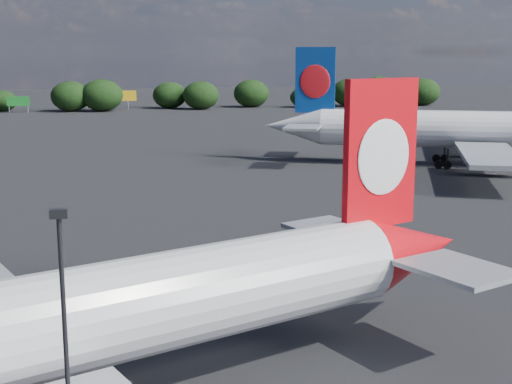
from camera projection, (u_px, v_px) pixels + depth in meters
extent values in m
plane|color=black|center=(55.00, 187.00, 89.10)|extent=(500.00, 500.00, 0.00)
cylinder|color=silver|center=(61.00, 323.00, 31.66)|extent=(35.28, 18.21, 4.76)
cone|color=red|center=(411.00, 249.00, 43.63)|extent=(8.86, 7.31, 4.76)
cube|color=red|center=(380.00, 154.00, 40.89)|extent=(5.03, 2.44, 8.57)
ellipsoid|color=white|center=(384.00, 157.00, 40.69)|extent=(3.77, 1.70, 4.38)
ellipsoid|color=white|center=(377.00, 156.00, 41.15)|extent=(3.77, 1.70, 4.38)
cube|color=#96989D|center=(458.00, 269.00, 38.24)|extent=(6.14, 6.92, 0.29)
cube|color=#96989D|center=(332.00, 229.00, 46.79)|extent=(6.14, 6.92, 0.29)
cylinder|color=black|center=(83.00, 360.00, 35.68)|extent=(0.35, 0.35, 2.38)
cylinder|color=black|center=(84.00, 377.00, 35.85)|extent=(1.13, 0.80, 1.05)
cylinder|color=black|center=(104.00, 372.00, 36.42)|extent=(1.13, 0.80, 1.05)
cylinder|color=silver|center=(463.00, 129.00, 104.29)|extent=(40.36, 20.76, 5.45)
cone|color=silver|center=(293.00, 126.00, 108.94)|extent=(10.13, 8.35, 5.45)
cube|color=navy|center=(315.00, 80.00, 106.99)|extent=(5.75, 2.78, 9.80)
ellipsoid|color=red|center=(315.00, 82.00, 106.71)|extent=(4.32, 1.94, 5.01)
ellipsoid|color=red|center=(315.00, 81.00, 107.34)|extent=(4.32, 1.94, 5.01)
cube|color=#96989D|center=(302.00, 127.00, 102.68)|extent=(7.02, 7.91, 0.33)
cube|color=#96989D|center=(312.00, 120.00, 114.23)|extent=(7.02, 7.91, 0.33)
cube|color=#96989D|center=(490.00, 155.00, 90.58)|extent=(14.83, 22.85, 0.60)
cube|color=#96989D|center=(468.00, 131.00, 117.86)|extent=(14.83, 22.85, 0.60)
cylinder|color=#96989D|center=(501.00, 160.00, 95.69)|extent=(6.16, 4.79, 2.94)
cube|color=#96989D|center=(501.00, 155.00, 95.54)|extent=(2.34, 1.21, 1.31)
cylinder|color=#96989D|center=(485.00, 144.00, 112.48)|extent=(6.16, 4.79, 2.94)
cube|color=#96989D|center=(485.00, 139.00, 112.34)|extent=(2.34, 1.21, 1.31)
cylinder|color=black|center=(448.00, 158.00, 102.28)|extent=(0.40, 0.40, 2.72)
cylinder|color=black|center=(447.00, 165.00, 102.48)|extent=(1.29, 0.91, 1.20)
cylinder|color=black|center=(439.00, 165.00, 102.70)|extent=(1.29, 0.91, 1.20)
cylinder|color=black|center=(445.00, 152.00, 108.58)|extent=(0.40, 0.40, 2.72)
cylinder|color=black|center=(444.00, 158.00, 108.78)|extent=(1.29, 0.91, 1.20)
cylinder|color=black|center=(436.00, 158.00, 109.00)|extent=(1.29, 0.91, 1.20)
cube|color=black|center=(58.00, 214.00, 22.28)|extent=(0.55, 0.30, 0.28)
cube|color=#156D22|center=(18.00, 101.00, 196.55)|extent=(6.00, 0.30, 2.60)
cylinder|color=#94989C|center=(9.00, 109.00, 196.50)|extent=(0.20, 0.20, 2.00)
cylinder|color=#94989C|center=(28.00, 109.00, 197.47)|extent=(0.20, 0.20, 2.00)
cube|color=gold|center=(128.00, 96.00, 207.99)|extent=(5.00, 0.30, 3.00)
cylinder|color=#94989C|center=(128.00, 105.00, 208.52)|extent=(0.30, 0.30, 2.50)
ellipsoid|color=black|center=(3.00, 101.00, 201.22)|extent=(7.67, 6.49, 5.90)
ellipsoid|color=black|center=(71.00, 96.00, 200.67)|extent=(11.08, 9.37, 8.52)
ellipsoid|color=black|center=(102.00, 95.00, 201.13)|extent=(11.76, 9.95, 9.05)
ellipsoid|color=black|center=(170.00, 95.00, 211.76)|extent=(10.15, 8.59, 7.80)
ellipsoid|color=black|center=(201.00, 95.00, 208.25)|extent=(10.66, 9.02, 8.20)
ellipsoid|color=black|center=(251.00, 93.00, 216.54)|extent=(10.86, 9.19, 8.36)
ellipsoid|color=black|center=(303.00, 97.00, 215.51)|extent=(7.89, 6.67, 6.07)
ellipsoid|color=black|center=(350.00, 92.00, 219.33)|extent=(11.16, 9.44, 8.58)
ellipsoid|color=black|center=(379.00, 91.00, 220.08)|extent=(11.99, 10.14, 9.22)
ellipsoid|color=black|center=(423.00, 92.00, 223.21)|extent=(11.05, 9.35, 8.50)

